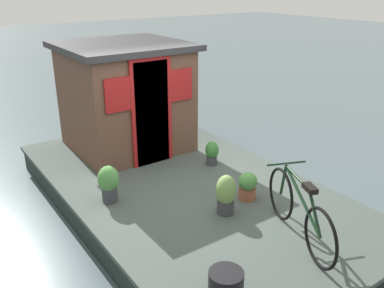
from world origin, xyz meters
TOP-DOWN VIEW (x-y plane):
  - ground_plane at (0.00, 0.00)m, footprint 60.00×60.00m
  - houseboat_deck at (0.00, 0.00)m, footprint 5.89×3.29m
  - houseboat_cabin at (1.83, 0.00)m, footprint 2.00×2.05m
  - bicycle at (-1.94, -0.29)m, footprint 1.55×0.72m
  - potted_plant_geranium at (0.30, -0.75)m, footprint 0.22×0.22m
  - potted_plant_mint at (0.14, 1.15)m, footprint 0.29×0.29m
  - potted_plant_basil at (-1.01, 0.03)m, footprint 0.27×0.27m
  - potted_plant_ivy at (-0.89, -0.46)m, footprint 0.26×0.26m
  - charcoal_grill at (-2.25, 1.04)m, footprint 0.34×0.34m

SIDE VIEW (x-z plane):
  - ground_plane at x=0.00m, z-range 0.00..0.00m
  - houseboat_deck at x=0.00m, z-range 0.00..0.44m
  - potted_plant_ivy at x=-0.89m, z-range 0.44..0.83m
  - potted_plant_geranium at x=0.30m, z-range 0.45..0.85m
  - charcoal_grill at x=-2.25m, z-range 0.50..0.81m
  - potted_plant_basil at x=-1.01m, z-range 0.44..0.98m
  - potted_plant_mint at x=0.14m, z-range 0.46..0.99m
  - bicycle at x=-1.94m, z-range 0.41..1.21m
  - houseboat_cabin at x=1.83m, z-range 0.45..2.31m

